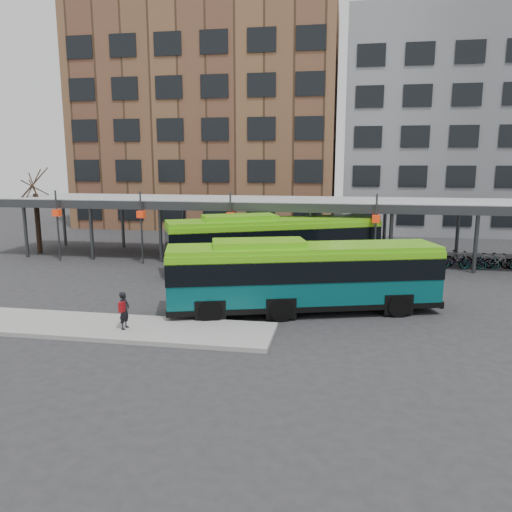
{
  "coord_description": "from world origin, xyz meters",
  "views": [
    {
      "loc": [
        3.97,
        -21.06,
        6.76
      ],
      "look_at": [
        -0.44,
        4.41,
        1.8
      ],
      "focal_mm": 35.0,
      "sensor_mm": 36.0,
      "label": 1
    }
  ],
  "objects_px": {
    "tree": "(38,221)",
    "pedestrian": "(124,310)",
    "bus_front": "(302,275)",
    "bus_rear": "(273,242)"
  },
  "relations": [
    {
      "from": "pedestrian",
      "to": "bus_front",
      "type": "bearing_deg",
      "value": -54.55
    },
    {
      "from": "tree",
      "to": "bus_front",
      "type": "height_order",
      "value": "tree"
    },
    {
      "from": "bus_rear",
      "to": "pedestrian",
      "type": "distance_m",
      "value": 12.81
    },
    {
      "from": "tree",
      "to": "bus_front",
      "type": "xyz_separation_m",
      "value": [
        20.3,
        -11.26,
        -0.7
      ]
    },
    {
      "from": "tree",
      "to": "bus_rear",
      "type": "distance_m",
      "value": 18.18
    },
    {
      "from": "bus_rear",
      "to": "tree",
      "type": "bearing_deg",
      "value": 144.83
    },
    {
      "from": "bus_front",
      "to": "pedestrian",
      "type": "xyz_separation_m",
      "value": [
        -6.7,
        -4.03,
        -0.79
      ]
    },
    {
      "from": "tree",
      "to": "pedestrian",
      "type": "bearing_deg",
      "value": -48.33
    },
    {
      "from": "tree",
      "to": "pedestrian",
      "type": "xyz_separation_m",
      "value": [
        13.6,
        -15.28,
        -1.49
      ]
    },
    {
      "from": "bus_front",
      "to": "pedestrian",
      "type": "bearing_deg",
      "value": -165.61
    }
  ]
}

